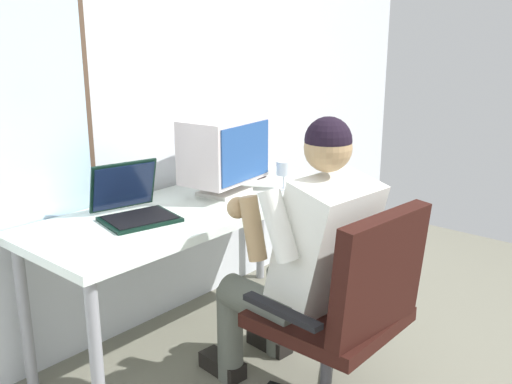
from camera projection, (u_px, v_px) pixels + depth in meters
The scene contains 8 objects.
wall_rear at pixel (98, 81), 2.77m from camera, with size 5.52×0.08×2.70m.
desk at pixel (197, 217), 2.88m from camera, with size 1.74×0.67×0.75m.
office_chair at pixel (350, 303), 2.31m from camera, with size 0.66×0.59×0.94m.
person_seated at pixel (303, 256), 2.45m from camera, with size 0.55×0.79×1.26m.
crt_monitor at pixel (224, 151), 2.98m from camera, with size 0.47×0.33×0.40m.
laptop at pixel (132, 204), 2.64m from camera, with size 0.38×0.39×0.25m.
wine_glass at pixel (284, 170), 3.08m from camera, with size 0.08×0.08×0.15m.
desk_speaker at pixel (257, 161), 3.33m from camera, with size 0.08×0.09×0.20m.
Camera 1 is at (-1.67, -0.25, 1.59)m, focal length 40.56 mm.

